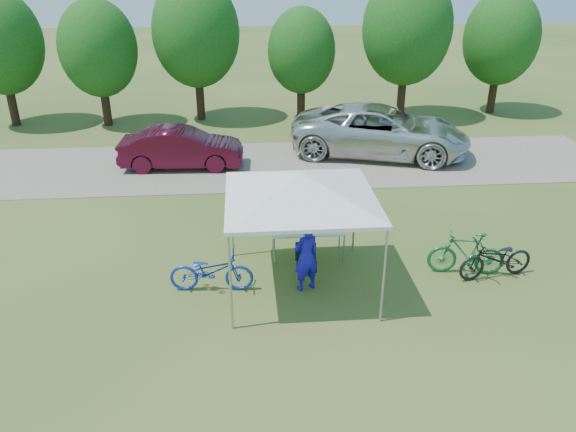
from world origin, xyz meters
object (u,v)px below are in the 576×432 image
folding_chair (306,260)px  sedan (182,148)px  folding_table (308,231)px  minivan (381,131)px  cyclist (306,257)px  bike_green (466,253)px  bike_blue (211,271)px  cooler (290,223)px  bike_dark (497,259)px

folding_chair → sedan: (-3.45, 7.83, 0.17)m
folding_table → minivan: bearing=64.6°
cyclist → bike_green: bearing=161.8°
folding_chair → minivan: size_ratio=0.14×
minivan → bike_green: bearing=-163.3°
bike_green → sedan: size_ratio=0.42×
bike_blue → sedan: bearing=13.5°
bike_blue → bike_green: size_ratio=1.05×
bike_green → bike_blue: bearing=-77.7°
folding_table → cyclist: cyclist is taller
bike_green → sedan: bearing=-127.4°
cooler → cyclist: bearing=-81.1°
folding_chair → minivan: minivan is taller
bike_blue → cooler: bearing=-49.2°
folding_chair → cyclist: (-0.04, -0.33, 0.27)m
cooler → cyclist: (0.23, -1.49, -0.10)m
bike_dark → sedan: size_ratio=0.43×
minivan → bike_blue: bearing=163.2°
folding_table → bike_blue: 2.68m
bike_green → sedan: (-7.18, 7.81, 0.19)m
bike_dark → minivan: size_ratio=0.28×
cooler → cyclist: cyclist is taller
bike_green → sedan: 10.61m
minivan → sedan: 7.22m
bike_dark → folding_chair: bearing=-102.7°
bike_dark → sedan: bearing=-145.8°
cyclist → bike_blue: (-2.08, 0.12, -0.33)m
cooler → bike_blue: (-1.84, -1.37, -0.43)m
folding_table → sedan: sedan is taller
bike_green → minivan: bearing=-170.0°
bike_green → folding_table: bearing=-97.8°
sedan → bike_green: bearing=-134.9°
minivan → sedan: bearing=113.0°
folding_chair → cyclist: size_ratio=0.57×
folding_chair → sedan: 8.56m
folding_table → minivan: minivan is taller
folding_table → bike_green: size_ratio=1.02×
folding_chair → sedan: size_ratio=0.22×
folding_table → cyclist: (-0.22, -1.49, 0.12)m
folding_chair → cooler: 1.25m
bike_blue → minivan: size_ratio=0.29×
cyclist → bike_dark: 4.41m
folding_chair → cooler: bearing=111.6°
cooler → bike_dark: bearing=-16.5°
bike_dark → minivan: minivan is taller
bike_green → minivan: size_ratio=0.27×
cooler → minivan: bearing=61.9°
folding_chair → bike_blue: (-2.12, -0.21, -0.06)m
bike_dark → minivan: bearing=174.2°
cyclist → sedan: cyclist is taller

